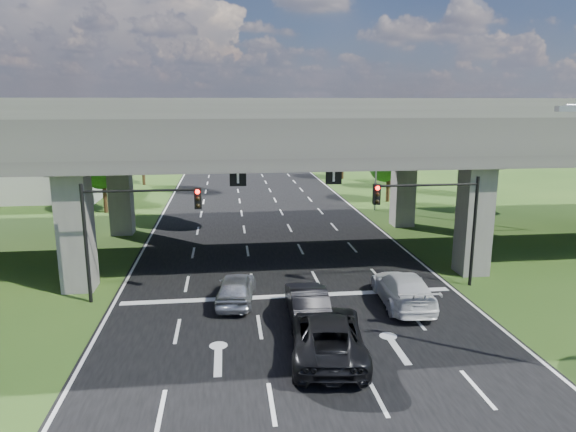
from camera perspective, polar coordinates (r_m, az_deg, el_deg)
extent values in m
plane|color=#254416|center=(23.56, 1.29, -12.04)|extent=(160.00, 160.00, 0.00)
cube|color=black|center=(32.85, -1.21, -4.79)|extent=(18.00, 120.00, 0.03)
cube|color=#3A3734|center=(33.39, -1.63, 9.45)|extent=(80.00, 15.00, 2.00)
cube|color=#66635E|center=(26.14, -0.13, 11.89)|extent=(80.00, 0.50, 1.00)
cube|color=#66635E|center=(40.57, -2.62, 12.11)|extent=(80.00, 0.50, 1.00)
cube|color=#66635E|center=(29.01, -22.56, -0.97)|extent=(1.60, 1.60, 7.00)
cube|color=#66635E|center=(40.48, -18.13, 2.97)|extent=(1.60, 1.60, 7.00)
cube|color=#66635E|center=(31.28, 20.02, 0.16)|extent=(1.60, 1.60, 7.00)
cube|color=#66635E|center=(42.13, 12.72, 3.64)|extent=(1.60, 1.60, 7.00)
cube|color=black|center=(26.48, -5.58, 4.23)|extent=(0.85, 0.06, 0.85)
cube|color=black|center=(27.06, 5.09, 4.42)|extent=(0.85, 0.06, 0.85)
cube|color=#9E9E99|center=(61.18, -28.92, 3.66)|extent=(20.00, 10.00, 4.00)
cylinder|color=black|center=(29.21, 19.95, -1.69)|extent=(0.18, 0.18, 6.00)
cylinder|color=black|center=(27.57, 15.23, 3.34)|extent=(5.50, 0.12, 0.12)
cube|color=black|center=(26.55, 9.82, 2.38)|extent=(0.35, 0.28, 1.05)
sphere|color=#FF0C05|center=(26.34, 9.94, 3.07)|extent=(0.22, 0.22, 0.22)
cylinder|color=black|center=(26.99, -21.53, -2.94)|extent=(0.18, 0.18, 6.00)
cylinder|color=black|center=(25.88, -16.09, 2.71)|extent=(5.50, 0.12, 0.12)
cube|color=black|center=(25.48, -9.98, 1.95)|extent=(0.35, 0.28, 1.05)
sphere|color=#FF0C05|center=(25.26, -10.02, 2.66)|extent=(0.22, 0.22, 0.22)
cube|color=gray|center=(18.54, 28.47, 10.44)|extent=(0.60, 0.25, 0.18)
cylinder|color=gray|center=(47.45, 9.81, 6.56)|extent=(0.16, 0.16, 10.00)
cylinder|color=gray|center=(46.79, 8.23, 12.30)|extent=(3.00, 0.10, 0.10)
cube|color=gray|center=(46.43, 6.40, 12.22)|extent=(0.60, 0.25, 0.18)
cylinder|color=gray|center=(62.88, 5.62, 8.11)|extent=(0.16, 0.16, 10.00)
cylinder|color=gray|center=(62.38, 4.34, 12.42)|extent=(3.00, 0.10, 0.10)
cube|color=gray|center=(62.11, 2.95, 12.35)|extent=(0.60, 0.25, 0.18)
cylinder|color=black|center=(49.12, -19.68, 2.26)|extent=(0.36, 0.36, 3.30)
sphere|color=#1D4A13|center=(48.71, -19.94, 5.73)|extent=(4.50, 4.50, 4.50)
sphere|color=#1D4A13|center=(48.21, -19.67, 7.30)|extent=(3.60, 3.60, 3.60)
sphere|color=#1D4A13|center=(49.27, -20.10, 4.73)|extent=(3.30, 3.30, 3.30)
cylinder|color=black|center=(57.53, -20.89, 3.36)|extent=(0.36, 0.36, 2.86)
sphere|color=#1D4A13|center=(57.21, -21.09, 5.93)|extent=(3.90, 3.90, 3.90)
sphere|color=#1D4A13|center=(56.72, -20.86, 7.08)|extent=(3.12, 3.12, 3.12)
sphere|color=#1D4A13|center=(57.75, -21.22, 5.19)|extent=(2.86, 2.86, 2.86)
cylinder|color=black|center=(64.47, -15.78, 4.91)|extent=(0.36, 0.36, 3.52)
sphere|color=#1D4A13|center=(64.15, -15.96, 7.74)|extent=(4.80, 4.80, 4.80)
sphere|color=#1D4A13|center=(63.70, -15.71, 9.03)|extent=(3.84, 3.84, 3.84)
sphere|color=#1D4A13|center=(64.67, -16.11, 6.92)|extent=(3.52, 3.52, 3.52)
cylinder|color=black|center=(52.42, 11.05, 3.25)|extent=(0.36, 0.36, 3.08)
sphere|color=#1D4A13|center=(52.06, 11.18, 6.29)|extent=(4.20, 4.20, 4.20)
sphere|color=#1D4A13|center=(51.78, 11.77, 7.64)|extent=(3.36, 3.36, 3.36)
sphere|color=#1D4A13|center=(52.44, 10.69, 5.43)|extent=(3.08, 3.08, 3.08)
cylinder|color=black|center=(60.88, 11.44, 4.40)|extent=(0.36, 0.36, 2.86)
sphere|color=#1D4A13|center=(60.58, 11.55, 6.83)|extent=(3.90, 3.90, 3.90)
sphere|color=#1D4A13|center=(60.33, 12.05, 7.90)|extent=(3.12, 3.12, 3.12)
sphere|color=#1D4A13|center=(60.94, 11.13, 6.14)|extent=(2.86, 2.86, 2.86)
cylinder|color=black|center=(67.42, 6.07, 5.54)|extent=(0.36, 0.36, 3.30)
sphere|color=#1D4A13|center=(67.12, 6.13, 8.08)|extent=(4.50, 4.50, 4.50)
sphere|color=#1D4A13|center=(66.83, 6.56, 9.21)|extent=(3.60, 3.60, 3.60)
sphere|color=#1D4A13|center=(67.52, 5.79, 7.34)|extent=(3.30, 3.30, 3.30)
imported|color=silver|center=(25.83, -5.77, -7.96)|extent=(2.30, 4.59, 1.50)
imported|color=black|center=(23.94, 2.12, -9.51)|extent=(1.81, 4.83, 1.57)
imported|color=silver|center=(26.08, 12.66, -7.89)|extent=(2.58, 5.65, 1.60)
imported|color=black|center=(20.71, 4.36, -13.03)|extent=(3.52, 6.37, 1.69)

